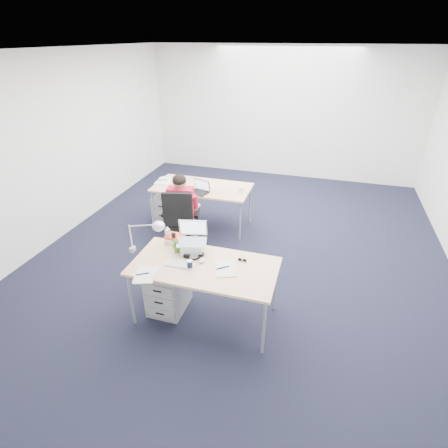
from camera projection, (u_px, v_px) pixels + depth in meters
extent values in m
plane|color=black|center=(244.00, 249.00, 5.46)|extent=(7.00, 7.00, 0.00)
cube|color=white|center=(283.00, 114.00, 7.74)|extent=(6.00, 0.02, 2.80)
cube|color=white|center=(93.00, 369.00, 1.84)|extent=(6.00, 0.02, 2.80)
cube|color=white|center=(63.00, 146.00, 5.54)|extent=(0.02, 7.00, 2.80)
cube|color=white|center=(250.00, 49.00, 4.12)|extent=(6.00, 7.00, 0.01)
cube|color=#DCA97F|center=(204.00, 266.00, 3.83)|extent=(1.60, 0.80, 0.03)
cylinder|color=#B7BABC|center=(131.00, 300.00, 3.90)|extent=(0.04, 0.04, 0.70)
cylinder|color=#B7BABC|center=(264.00, 328.00, 3.52)|extent=(0.04, 0.04, 0.70)
cylinder|color=#B7BABC|center=(159.00, 265.00, 4.49)|extent=(0.04, 0.04, 0.70)
cylinder|color=#B7BABC|center=(275.00, 286.00, 4.11)|extent=(0.04, 0.04, 0.70)
cube|color=#DCA97F|center=(202.00, 187.00, 5.81)|extent=(1.60, 0.80, 0.03)
cylinder|color=#B7BABC|center=(154.00, 210.00, 5.88)|extent=(0.04, 0.04, 0.70)
cylinder|color=#B7BABC|center=(240.00, 222.00, 5.50)|extent=(0.04, 0.04, 0.70)
cylinder|color=#B7BABC|center=(171.00, 194.00, 6.47)|extent=(0.04, 0.04, 0.70)
cylinder|color=#B7BABC|center=(250.00, 204.00, 6.09)|extent=(0.04, 0.04, 0.70)
cylinder|color=black|center=(182.00, 235.00, 5.35)|extent=(0.04, 0.04, 0.41)
cube|color=black|center=(182.00, 222.00, 5.25)|extent=(0.53, 0.53, 0.07)
cube|color=black|center=(178.00, 210.00, 4.90)|extent=(0.43, 0.14, 0.51)
cube|color=red|center=(181.00, 204.00, 5.12)|extent=(0.40, 0.25, 0.51)
sphere|color=tan|center=(179.00, 181.00, 4.95)|extent=(0.20, 0.20, 0.20)
cube|color=#A1A4A6|center=(168.00, 289.00, 4.17)|extent=(0.40, 0.50, 0.55)
cube|color=#A1A4A6|center=(168.00, 209.00, 6.09)|extent=(0.40, 0.50, 0.55)
cube|color=white|center=(180.00, 264.00, 3.83)|extent=(0.32, 0.13, 0.02)
ellipsoid|color=white|center=(202.00, 260.00, 3.88)|extent=(0.07, 0.10, 0.04)
cylinder|color=#141C40|center=(190.00, 264.00, 3.75)|extent=(0.08, 0.08, 0.10)
cylinder|color=silver|center=(168.00, 235.00, 4.21)|extent=(0.08, 0.08, 0.20)
cube|color=silver|center=(175.00, 239.00, 4.22)|extent=(0.24, 0.19, 0.10)
cube|color=black|center=(174.00, 239.00, 4.16)|extent=(0.05, 0.04, 0.16)
cube|color=#ECD188|center=(144.00, 275.00, 3.66)|extent=(0.27, 0.33, 0.01)
cube|color=#ECD188|center=(225.00, 269.00, 3.76)|extent=(0.31, 0.37, 0.01)
cylinder|color=white|center=(241.00, 190.00, 5.56)|extent=(0.07, 0.07, 0.09)
cube|color=white|center=(164.00, 181.00, 6.02)|extent=(0.26, 0.36, 0.01)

